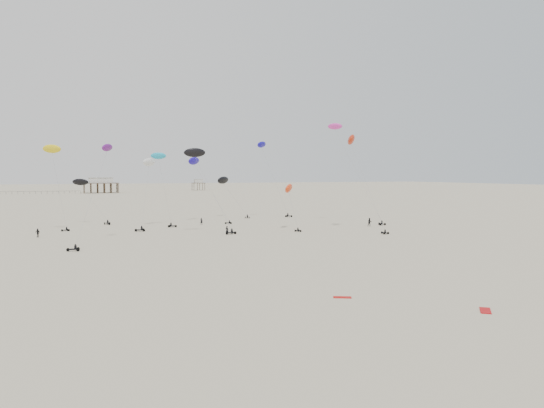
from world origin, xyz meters
name	(u,v)px	position (x,y,z in m)	size (l,w,h in m)	color
ground_plane	(160,206)	(0.00, 200.00, 0.00)	(900.00, 900.00, 0.00)	#C2B599
pavilion_main	(101,186)	(-10.00, 350.00, 4.22)	(21.00, 13.00, 9.80)	brown
pavilion_small	(198,185)	(60.00, 380.00, 3.49)	(9.00, 7.00, 8.00)	brown
pier_fence	(9,193)	(-62.00, 350.00, 0.77)	(80.20, 0.20, 1.50)	black
rig_0	(89,195)	(-27.86, 138.67, 7.11)	(9.05, 8.99, 12.20)	black
rig_1	(352,161)	(33.42, 117.55, 15.53)	(7.73, 17.10, 27.37)	black
rig_2	(94,188)	(-29.08, 98.76, 9.92)	(9.09, 15.66, 21.48)	black
rig_4	(290,193)	(12.82, 109.16, 8.00)	(4.30, 10.02, 10.87)	black
rig_5	(268,161)	(20.28, 141.22, 15.76)	(10.55, 6.57, 21.60)	black
rig_6	(163,181)	(-12.02, 126.14, 10.62)	(5.08, 7.18, 17.40)	black
rig_7	(204,174)	(-6.88, 108.07, 12.26)	(9.74, 6.81, 17.97)	black
rig_9	(54,162)	(-35.55, 124.88, 14.79)	(5.71, 5.02, 18.76)	black
rig_10	(147,181)	(-16.18, 124.02, 10.62)	(6.90, 13.55, 17.50)	black
rig_11	(355,149)	(26.23, 104.04, 17.73)	(4.68, 16.46, 22.59)	black
rig_12	(227,186)	(9.33, 145.29, 8.90)	(8.49, 10.31, 12.69)	black
rig_13	(198,169)	(-1.61, 134.21, 13.55)	(9.46, 12.89, 18.25)	black
spectator_0	(227,235)	(-3.44, 103.74, 0.00)	(0.76, 0.52, 2.08)	black
spectator_1	(370,226)	(32.64, 107.69, 0.00)	(1.12, 0.65, 2.29)	black
spectator_2	(38,237)	(-38.75, 113.56, 0.00)	(1.18, 0.64, 2.00)	black
spectator_3	(201,225)	(-2.97, 126.15, 0.00)	(0.70, 0.48, 1.92)	black
grounded_kite_a	(485,311)	(0.69, 38.25, 0.00)	(2.20, 0.90, 0.08)	#BC0B0E
grounded_kite_b	(342,298)	(-8.74, 47.59, 0.00)	(1.80, 0.70, 0.07)	#BC0F0B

